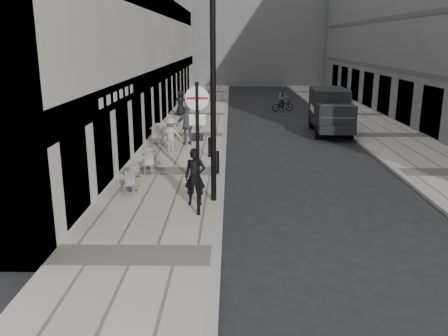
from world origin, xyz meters
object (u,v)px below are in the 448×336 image
Objects in this scene: walking_man at (195,177)px; cyclist at (283,102)px; lamppost at (213,81)px; sign_post at (197,132)px; panel_van at (330,109)px.

walking_man reaches higher than cyclist.
walking_man is 0.98× the size of cyclist.
walking_man is 22.08m from cyclist.
lamppost reaches higher than cyclist.
sign_post is (0.16, -0.93, 1.59)m from walking_man.
lamppost is 1.28× the size of panel_van.
sign_post is 2.13× the size of cyclist.
sign_post is at bearing -106.21° from lamppost.
sign_post is 1.94m from lamppost.
walking_man is at bearing -121.22° from cyclist.
sign_post is at bearing -112.58° from panel_van.
walking_man is 0.26× the size of lamppost.
panel_van reaches higher than cyclist.
lamppost is 3.74× the size of cyclist.
lamppost reaches higher than sign_post.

